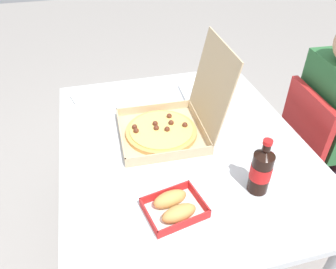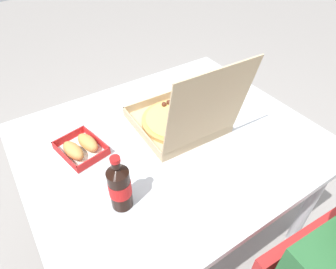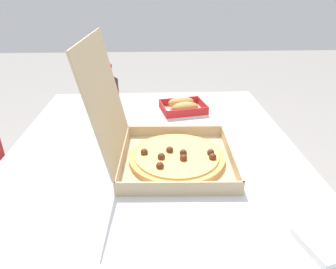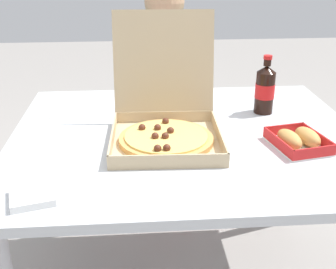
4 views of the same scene
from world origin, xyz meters
TOP-DOWN VIEW (x-y plane):
  - dining_table at (0.00, 0.00)m, footprint 1.20×1.01m
  - pizza_box_open at (-0.08, -0.04)m, footprint 0.37×0.44m
  - bread_side_box at (0.34, -0.13)m, footprint 0.18×0.22m
  - cola_bottle at (0.32, 0.18)m, footprint 0.07×0.07m
  - paper_menu at (-0.40, 0.26)m, footprint 0.22×0.17m
  - napkin_pile at (-0.44, -0.38)m, footprint 0.13×0.13m

SIDE VIEW (x-z plane):
  - dining_table at x=0.00m, z-range 0.28..0.99m
  - paper_menu at x=-0.40m, z-range 0.71..0.71m
  - napkin_pile at x=-0.44m, z-range 0.71..0.73m
  - bread_side_box at x=0.34m, z-range 0.70..0.76m
  - pizza_box_open at x=-0.08m, z-range 0.56..0.96m
  - cola_bottle at x=0.32m, z-range 0.69..0.91m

